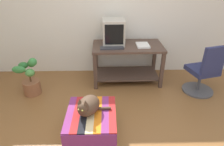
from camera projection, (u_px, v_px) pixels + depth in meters
ground_plane at (115, 145)px, 2.46m from camera, size 14.00×14.00×0.00m
back_wall at (111, 6)px, 3.66m from camera, size 8.00×0.10×2.60m
desk at (127, 57)px, 3.66m from camera, size 1.25×0.69×0.71m
tv_monitor at (114, 32)px, 3.52m from camera, size 0.39×0.41×0.43m
keyboard at (112, 48)px, 3.40m from camera, size 0.41×0.17×0.02m
book at (143, 45)px, 3.51m from camera, size 0.22×0.28×0.03m
ottoman_with_blanket at (92, 125)px, 2.49m from camera, size 0.59×0.69×0.39m
cat at (88, 106)px, 2.34m from camera, size 0.44×0.40×0.27m
potted_plant at (30, 80)px, 3.34m from camera, size 0.37×0.30×0.66m
office_chair at (204, 73)px, 3.31m from camera, size 0.52×0.52×0.89m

